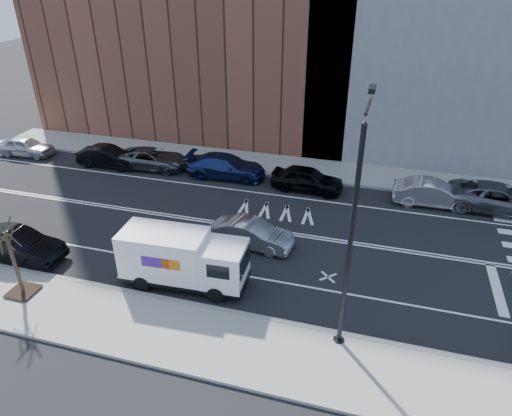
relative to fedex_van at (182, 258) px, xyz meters
The scene contains 18 objects.
ground 5.78m from the fedex_van, 86.07° to the left, with size 120.00×120.00×0.00m, color black.
sidewalk_near 3.48m from the fedex_van, 83.14° to the right, with size 44.00×3.60×0.15m, color gray.
sidewalk_far 14.46m from the fedex_van, 88.47° to the left, with size 44.00×3.60×0.15m, color gray.
curb_near 1.96m from the fedex_van, 74.63° to the right, with size 44.00×0.25×0.17m, color gray.
curb_far 12.67m from the fedex_van, 88.25° to the left, with size 44.00×0.25×0.17m, color gray.
road_markings 5.78m from the fedex_van, 86.07° to the left, with size 40.00×8.60×0.01m, color white, non-canonical shape.
streetlight 8.36m from the fedex_van, 10.09° to the right, with size 0.44×4.02×9.34m.
street_tree 7.18m from the fedex_van, 157.06° to the right, with size 1.20×1.20×3.75m.
fedex_van is the anchor object (origin of this frame).
far_parked_a 21.20m from the fedex_van, 148.24° to the left, with size 1.71×4.26×1.45m, color #B7B6BB.
far_parked_b 15.48m from the fedex_van, 134.39° to the left, with size 1.55×4.46×1.47m, color black.
far_parked_c 13.93m from the fedex_van, 123.19° to the left, with size 2.35×5.10×1.42m, color #52555A.
far_parked_d 11.84m from the fedex_van, 99.81° to the left, with size 2.22×5.46×1.58m, color navy.
far_parked_e 11.80m from the fedex_van, 71.66° to the left, with size 1.87×4.65×1.58m, color black.
far_parked_f 16.10m from the fedex_van, 44.64° to the left, with size 1.65×4.74×1.56m, color #B5B5BB.
far_parked_g 19.13m from the fedex_van, 37.53° to the left, with size 2.69×5.84×1.62m, color #575A60.
driving_sedan 4.50m from the fedex_van, 61.86° to the left, with size 1.52×4.36×1.44m, color #9F9FA3.
near_parked_rear_a 8.82m from the fedex_van, behind, with size 1.67×4.78×1.57m, color black.
Camera 1 is at (7.51, -20.99, 13.39)m, focal length 32.00 mm.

